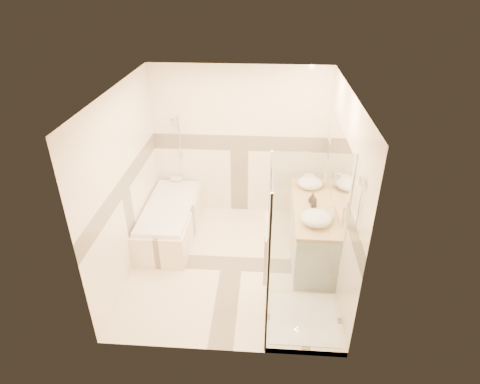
# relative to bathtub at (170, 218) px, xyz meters

# --- Properties ---
(room) EXTENTS (2.82, 3.02, 2.52)m
(room) POSITION_rel_bathtub_xyz_m (1.08, -0.64, 0.95)
(room) COLOR #FCE8C8
(room) RESTS_ON ground
(bathtub) EXTENTS (0.75, 1.70, 0.56)m
(bathtub) POSITION_rel_bathtub_xyz_m (0.00, 0.00, 0.00)
(bathtub) COLOR #FFEACB
(bathtub) RESTS_ON ground
(vanity) EXTENTS (0.58, 1.62, 0.85)m
(vanity) POSITION_rel_bathtub_xyz_m (2.15, -0.35, 0.12)
(vanity) COLOR white
(vanity) RESTS_ON ground
(shower_enclosure) EXTENTS (0.96, 0.93, 2.04)m
(shower_enclosure) POSITION_rel_bathtub_xyz_m (1.86, -1.62, 0.20)
(shower_enclosure) COLOR #FFEACB
(shower_enclosure) RESTS_ON ground
(vessel_sink_near) EXTENTS (0.38, 0.38, 0.15)m
(vessel_sink_near) POSITION_rel_bathtub_xyz_m (2.13, 0.18, 0.62)
(vessel_sink_near) COLOR white
(vessel_sink_near) RESTS_ON vanity
(vessel_sink_far) EXTENTS (0.41, 0.41, 0.16)m
(vessel_sink_far) POSITION_rel_bathtub_xyz_m (2.13, -0.80, 0.62)
(vessel_sink_far) COLOR white
(vessel_sink_far) RESTS_ON vanity
(faucet_near) EXTENTS (0.11, 0.03, 0.26)m
(faucet_near) POSITION_rel_bathtub_xyz_m (2.35, 0.18, 0.69)
(faucet_near) COLOR silver
(faucet_near) RESTS_ON vanity
(faucet_far) EXTENTS (0.11, 0.03, 0.26)m
(faucet_far) POSITION_rel_bathtub_xyz_m (2.35, -0.80, 0.69)
(faucet_far) COLOR silver
(faucet_far) RESTS_ON vanity
(amenity_bottle_a) EXTENTS (0.08, 0.08, 0.16)m
(amenity_bottle_a) POSITION_rel_bathtub_xyz_m (2.13, -0.48, 0.62)
(amenity_bottle_a) COLOR black
(amenity_bottle_a) RESTS_ON vanity
(amenity_bottle_b) EXTENTS (0.13, 0.13, 0.16)m
(amenity_bottle_b) POSITION_rel_bathtub_xyz_m (2.13, -0.30, 0.62)
(amenity_bottle_b) COLOR black
(amenity_bottle_b) RESTS_ON vanity
(folded_towels) EXTENTS (0.18, 0.26, 0.08)m
(folded_towels) POSITION_rel_bathtub_xyz_m (2.13, 0.37, 0.58)
(folded_towels) COLOR white
(folded_towels) RESTS_ON vanity
(rolled_towel) EXTENTS (0.20, 0.09, 0.09)m
(rolled_towel) POSITION_rel_bathtub_xyz_m (-0.04, 0.76, 0.30)
(rolled_towel) COLOR white
(rolled_towel) RESTS_ON bathtub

